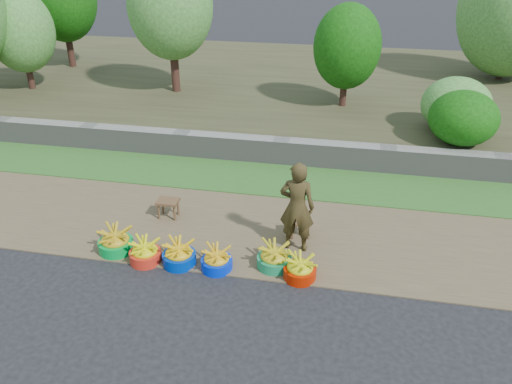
% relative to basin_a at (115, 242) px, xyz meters
% --- Properties ---
extents(ground_plane, '(120.00, 120.00, 0.00)m').
position_rel_basin_a_xyz_m(ground_plane, '(2.07, -0.29, -0.18)').
color(ground_plane, black).
rests_on(ground_plane, ground).
extents(dirt_shoulder, '(80.00, 2.50, 0.02)m').
position_rel_basin_a_xyz_m(dirt_shoulder, '(2.07, 0.96, -0.17)').
color(dirt_shoulder, brown).
rests_on(dirt_shoulder, ground).
extents(grass_verge, '(80.00, 1.50, 0.04)m').
position_rel_basin_a_xyz_m(grass_verge, '(2.07, 2.96, -0.16)').
color(grass_verge, '#306424').
rests_on(grass_verge, ground).
extents(retaining_wall, '(80.00, 0.35, 0.55)m').
position_rel_basin_a_xyz_m(retaining_wall, '(2.07, 3.81, 0.09)').
color(retaining_wall, gray).
rests_on(retaining_wall, ground).
extents(earth_bank, '(80.00, 10.00, 0.50)m').
position_rel_basin_a_xyz_m(earth_bank, '(2.07, 8.71, 0.07)').
color(earth_bank, '#3D3C23').
rests_on(earth_bank, ground).
extents(vegetation, '(34.08, 7.94, 4.74)m').
position_rel_basin_a_xyz_m(vegetation, '(4.27, 6.65, 2.46)').
color(vegetation, '#351E16').
rests_on(vegetation, earth_bank).
extents(basin_a, '(0.55, 0.55, 0.41)m').
position_rel_basin_a_xyz_m(basin_a, '(0.00, 0.00, 0.00)').
color(basin_a, '#009534').
rests_on(basin_a, ground).
extents(basin_b, '(0.49, 0.49, 0.37)m').
position_rel_basin_a_xyz_m(basin_b, '(0.56, -0.16, -0.02)').
color(basin_b, red).
rests_on(basin_b, ground).
extents(basin_c, '(0.51, 0.51, 0.38)m').
position_rel_basin_a_xyz_m(basin_c, '(1.09, -0.12, -0.01)').
color(basin_c, '#002BA3').
rests_on(basin_c, ground).
extents(basin_d, '(0.47, 0.47, 0.35)m').
position_rel_basin_a_xyz_m(basin_d, '(1.68, -0.13, -0.03)').
color(basin_d, '#0025D8').
rests_on(basin_d, ground).
extents(basin_e, '(0.52, 0.52, 0.39)m').
position_rel_basin_a_xyz_m(basin_e, '(2.52, 0.07, -0.01)').
color(basin_e, '#167E4C').
rests_on(basin_e, ground).
extents(basin_f, '(0.48, 0.48, 0.36)m').
position_rel_basin_a_xyz_m(basin_f, '(2.93, -0.12, -0.02)').
color(basin_f, '#A91901').
rests_on(basin_f, ground).
extents(stool_left, '(0.38, 0.29, 0.33)m').
position_rel_basin_a_xyz_m(stool_left, '(0.46, 1.14, 0.10)').
color(stool_left, brown).
rests_on(stool_left, dirt_shoulder).
extents(stool_right, '(0.38, 0.32, 0.30)m').
position_rel_basin_a_xyz_m(stool_right, '(2.80, 0.97, 0.07)').
color(stool_right, brown).
rests_on(stool_right, dirt_shoulder).
extents(vendor_woman, '(0.56, 0.39, 1.49)m').
position_rel_basin_a_xyz_m(vendor_woman, '(2.77, 0.62, 0.58)').
color(vendor_woman, black).
rests_on(vendor_woman, dirt_shoulder).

